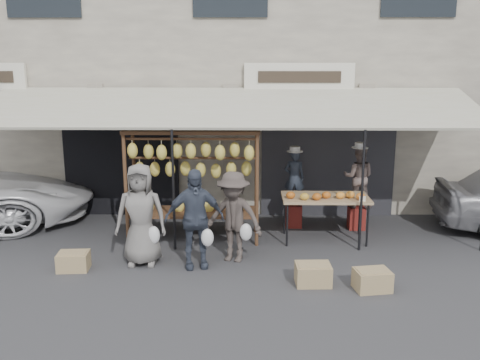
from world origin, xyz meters
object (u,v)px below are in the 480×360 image
object	(u,v)px
vendor_left	(294,178)
customer_right	(233,217)
vendor_right	(358,177)
crate_near_a	(313,274)
customer_mid	(194,219)
crate_far	(74,261)
banana_rack	(193,162)
produce_table	(326,198)
customer_left	(141,215)
crate_near_b	(372,280)

from	to	relation	value
vendor_left	customer_right	size ratio (longest dim) A/B	0.73
vendor_right	crate_near_a	distance (m)	3.28
customer_mid	crate_far	world-z (taller)	customer_mid
banana_rack	vendor_right	world-z (taller)	banana_rack
vendor_left	crate_far	bearing A→B (deg)	34.00
banana_rack	produce_table	world-z (taller)	banana_rack
produce_table	customer_left	bearing A→B (deg)	-159.73
vendor_left	crate_near_a	distance (m)	3.14
vendor_right	crate_near_a	world-z (taller)	vendor_right
customer_left	crate_far	bearing A→B (deg)	-166.10
crate_near_b	banana_rack	bearing A→B (deg)	142.25
vendor_right	customer_right	bearing A→B (deg)	49.68
produce_table	crate_far	world-z (taller)	produce_table
banana_rack	customer_left	size ratio (longest dim) A/B	1.44
vendor_left	vendor_right	size ratio (longest dim) A/B	0.91
crate_near_b	customer_mid	bearing A→B (deg)	162.25
vendor_left	customer_right	distance (m)	2.36
customer_right	crate_near_b	xyz separation A→B (m)	(2.21, -1.22, -0.65)
vendor_left	crate_near_a	world-z (taller)	vendor_left
customer_right	crate_near_b	distance (m)	2.61
crate_near_a	crate_near_b	xyz separation A→B (m)	(0.90, -0.20, -0.01)
customer_left	customer_mid	xyz separation A→B (m)	(0.94, -0.12, -0.03)
vendor_right	crate_near_b	xyz separation A→B (m)	(-0.36, -3.08, -0.97)
produce_table	banana_rack	bearing A→B (deg)	178.72
customer_mid	crate_far	xyz separation A→B (m)	(-2.08, -0.18, -0.72)
crate_near_b	crate_far	world-z (taller)	crate_near_b
vendor_right	crate_far	xyz separation A→B (m)	(-5.31, -2.33, -0.97)
banana_rack	produce_table	size ratio (longest dim) A/B	1.53
produce_table	customer_left	distance (m)	3.61
vendor_left	crate_near_a	size ratio (longest dim) A/B	2.14
vendor_right	customer_right	size ratio (longest dim) A/B	0.80
customer_left	crate_near_a	size ratio (longest dim) A/B	3.23
vendor_right	customer_left	distance (m)	4.65
crate_near_b	vendor_right	bearing A→B (deg)	83.38
crate_near_b	vendor_left	bearing A→B (deg)	106.85
customer_mid	crate_near_a	distance (m)	2.21
customer_left	crate_far	world-z (taller)	customer_left
banana_rack	vendor_left	xyz separation A→B (m)	(2.06, 0.86, -0.49)
produce_table	crate_near_a	size ratio (longest dim) A/B	3.05
vendor_left	crate_far	distance (m)	4.77
customer_left	customer_mid	world-z (taller)	customer_left
produce_table	crate_near_a	world-z (taller)	produce_table
customer_left	crate_near_a	xyz separation A→B (m)	(2.91, -0.84, -0.73)
vendor_left	crate_near_b	distance (m)	3.47
produce_table	crate_far	distance (m)	4.84
crate_near_b	crate_far	distance (m)	5.01
vendor_right	crate_near_b	distance (m)	3.24
customer_left	crate_near_a	world-z (taller)	customer_left
customer_mid	crate_near_a	world-z (taller)	customer_mid
vendor_right	customer_left	size ratio (longest dim) A/B	0.72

